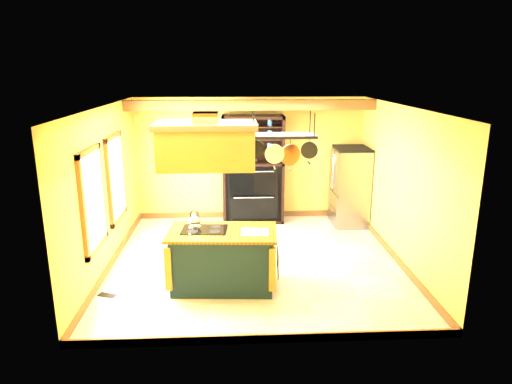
{
  "coord_description": "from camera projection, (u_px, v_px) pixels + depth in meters",
  "views": [
    {
      "loc": [
        -0.36,
        -7.45,
        3.31
      ],
      "look_at": [
        0.03,
        0.3,
        1.19
      ],
      "focal_mm": 32.0,
      "sensor_mm": 36.0,
      "label": 1
    }
  ],
  "objects": [
    {
      "name": "range_hood",
      "position": [
        206.0,
        144.0,
        6.53
      ],
      "size": [
        1.45,
        0.82,
        0.8
      ],
      "color": "#BD882F",
      "rests_on": "ceiling"
    },
    {
      "name": "wall_right",
      "position": [
        400.0,
        186.0,
        7.83
      ],
      "size": [
        0.02,
        5.0,
        2.7
      ],
      "primitive_type": "cube",
      "color": "#E0AF52",
      "rests_on": "floor"
    },
    {
      "name": "wall_back",
      "position": [
        250.0,
        159.0,
        10.12
      ],
      "size": [
        5.0,
        0.02,
        2.7
      ],
      "primitive_type": "cube",
      "color": "#E0AF52",
      "rests_on": "floor"
    },
    {
      "name": "window_far",
      "position": [
        116.0,
        178.0,
        8.15
      ],
      "size": [
        0.06,
        1.06,
        1.56
      ],
      "color": "brown",
      "rests_on": "wall_left"
    },
    {
      "name": "wall_front",
      "position": [
        266.0,
        242.0,
        5.3
      ],
      "size": [
        5.0,
        0.02,
        2.7
      ],
      "primitive_type": "cube",
      "color": "#E0AF52",
      "rests_on": "floor"
    },
    {
      "name": "floor_register",
      "position": [
        107.0,
        295.0,
        6.85
      ],
      "size": [
        0.3,
        0.21,
        0.01
      ],
      "primitive_type": "cube",
      "rotation": [
        0.0,
        0.0,
        -0.34
      ],
      "color": "black",
      "rests_on": "floor"
    },
    {
      "name": "ceiling",
      "position": [
        255.0,
        107.0,
        7.35
      ],
      "size": [
        5.0,
        5.0,
        0.0
      ],
      "primitive_type": "plane",
      "rotation": [
        3.14,
        0.0,
        0.0
      ],
      "color": "white",
      "rests_on": "wall_back"
    },
    {
      "name": "ceiling_beam",
      "position": [
        251.0,
        105.0,
        9.02
      ],
      "size": [
        5.0,
        0.15,
        0.2
      ],
      "primitive_type": "cube",
      "color": "brown",
      "rests_on": "ceiling"
    },
    {
      "name": "kitchen_island",
      "position": [
        223.0,
        258.0,
        7.01
      ],
      "size": [
        1.7,
        1.01,
        1.11
      ],
      "rotation": [
        0.0,
        0.0,
        -0.06
      ],
      "color": "black",
      "rests_on": "floor"
    },
    {
      "name": "refrigerator",
      "position": [
        350.0,
        188.0,
        9.79
      ],
      "size": [
        0.72,
        0.84,
        1.65
      ],
      "color": "gray",
      "rests_on": "floor"
    },
    {
      "name": "floor",
      "position": [
        255.0,
        261.0,
        8.07
      ],
      "size": [
        5.0,
        5.0,
        0.0
      ],
      "primitive_type": "plane",
      "color": "beige",
      "rests_on": "ground"
    },
    {
      "name": "pot_rack",
      "position": [
        283.0,
        142.0,
        6.58
      ],
      "size": [
        1.0,
        0.47,
        0.8
      ],
      "color": "black",
      "rests_on": "ceiling"
    },
    {
      "name": "wall_left",
      "position": [
        106.0,
        189.0,
        7.59
      ],
      "size": [
        0.02,
        5.0,
        2.7
      ],
      "primitive_type": "cube",
      "color": "#E0AF52",
      "rests_on": "floor"
    },
    {
      "name": "hutch",
      "position": [
        253.0,
        181.0,
        10.0
      ],
      "size": [
        1.32,
        0.6,
        2.33
      ],
      "color": "black",
      "rests_on": "floor"
    },
    {
      "name": "window_near",
      "position": [
        93.0,
        200.0,
        6.81
      ],
      "size": [
        0.06,
        1.06,
        1.56
      ],
      "color": "brown",
      "rests_on": "wall_left"
    }
  ]
}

